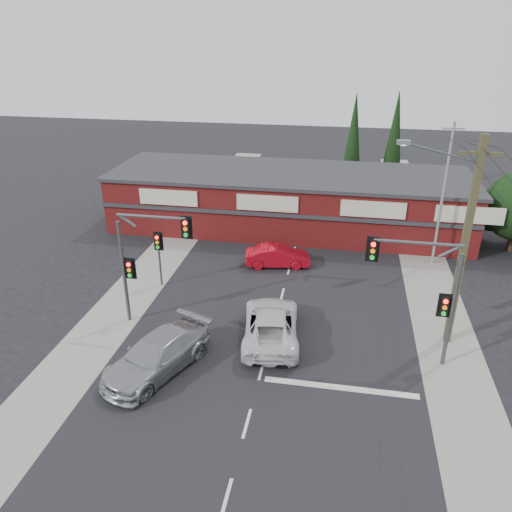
% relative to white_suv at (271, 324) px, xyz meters
% --- Properties ---
extents(ground, '(120.00, 120.00, 0.00)m').
position_rel_white_suv_xyz_m(ground, '(-0.02, -1.69, -0.79)').
color(ground, black).
rests_on(ground, ground).
extents(road_strip, '(14.00, 70.00, 0.01)m').
position_rel_white_suv_xyz_m(road_strip, '(-0.02, 3.31, -0.78)').
color(road_strip, black).
rests_on(road_strip, ground).
extents(verge_left, '(3.00, 70.00, 0.02)m').
position_rel_white_suv_xyz_m(verge_left, '(-8.52, 3.31, -0.78)').
color(verge_left, gray).
rests_on(verge_left, ground).
extents(verge_right, '(3.00, 70.00, 0.02)m').
position_rel_white_suv_xyz_m(verge_right, '(8.48, 3.31, -0.78)').
color(verge_right, gray).
rests_on(verge_right, ground).
extents(stop_line, '(6.50, 0.35, 0.01)m').
position_rel_white_suv_xyz_m(stop_line, '(3.48, -3.19, -0.77)').
color(stop_line, silver).
rests_on(stop_line, ground).
extents(white_suv, '(3.33, 5.95, 1.57)m').
position_rel_white_suv_xyz_m(white_suv, '(0.00, 0.00, 0.00)').
color(white_suv, silver).
rests_on(white_suv, ground).
extents(silver_suv, '(4.31, 6.06, 1.63)m').
position_rel_white_suv_xyz_m(silver_suv, '(-4.56, -3.42, 0.03)').
color(silver_suv, '#A0A2A5').
rests_on(silver_suv, ground).
extents(red_sedan, '(4.28, 2.13, 1.35)m').
position_rel_white_suv_xyz_m(red_sedan, '(-0.83, 8.13, -0.11)').
color(red_sedan, '#AB0A18').
rests_on(red_sedan, ground).
extents(lane_dashes, '(0.12, 32.50, 0.01)m').
position_rel_white_suv_xyz_m(lane_dashes, '(-0.02, -4.24, -0.77)').
color(lane_dashes, silver).
rests_on(lane_dashes, ground).
extents(shop_building, '(27.30, 8.40, 4.22)m').
position_rel_white_suv_xyz_m(shop_building, '(-1.01, 15.30, 1.35)').
color(shop_building, '#4A0E0F').
rests_on(shop_building, ground).
extents(conifer_near, '(1.80, 1.80, 9.25)m').
position_rel_white_suv_xyz_m(conifer_near, '(3.48, 22.31, 4.69)').
color(conifer_near, '#2D2116').
rests_on(conifer_near, ground).
extents(conifer_far, '(1.80, 1.80, 9.25)m').
position_rel_white_suv_xyz_m(conifer_far, '(6.98, 24.31, 4.69)').
color(conifer_far, '#2D2116').
rests_on(conifer_far, ground).
extents(traffic_mast_left, '(3.77, 0.27, 5.97)m').
position_rel_white_suv_xyz_m(traffic_mast_left, '(-6.44, 0.32, 3.14)').
color(traffic_mast_left, '#47494C').
rests_on(traffic_mast_left, ground).
extents(traffic_mast_right, '(3.96, 0.27, 5.97)m').
position_rel_white_suv_xyz_m(traffic_mast_right, '(6.84, -0.68, 3.16)').
color(traffic_mast_right, '#47494C').
rests_on(traffic_mast_right, ground).
extents(pedestal_signal, '(0.55, 0.27, 3.38)m').
position_rel_white_suv_xyz_m(pedestal_signal, '(-7.22, 4.32, 1.62)').
color(pedestal_signal, '#47494C').
rests_on(pedestal_signal, ground).
extents(utility_pole, '(4.38, 0.59, 10.00)m').
position_rel_white_suv_xyz_m(utility_pole, '(8.35, 1.30, 4.61)').
color(utility_pole, '#4A4629').
rests_on(utility_pole, ground).
extents(steel_pole, '(1.20, 0.16, 9.00)m').
position_rel_white_suv_xyz_m(steel_pole, '(8.98, 10.31, 3.92)').
color(steel_pole, gray).
rests_on(steel_pole, ground).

